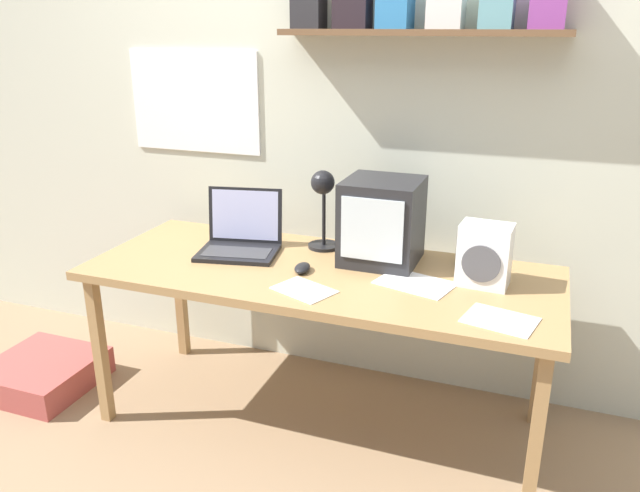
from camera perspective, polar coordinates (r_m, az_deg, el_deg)
name	(u,v)px	position (r m, az deg, el deg)	size (l,w,h in m)	color
ground_plane	(320,419)	(2.85, 0.00, -15.57)	(12.00, 12.00, 0.00)	#927556
back_wall	(361,104)	(2.83, 3.74, 12.86)	(5.60, 0.24, 2.60)	beige
corner_desk	(320,281)	(2.53, 0.00, -3.26)	(1.89, 0.75, 0.71)	#A07A4B
crt_monitor	(382,221)	(2.56, 5.69, 2.26)	(0.31, 0.31, 0.35)	#232326
laptop	(241,236)	(2.72, -7.22, 0.92)	(0.38, 0.34, 0.26)	black
desk_lamp	(323,198)	(2.64, 0.28, 4.44)	(0.14, 0.18, 0.36)	black
juice_glass	(465,250)	(2.62, 13.15, -0.34)	(0.08, 0.08, 0.13)	white
space_heater	(485,255)	(2.41, 14.82, -0.80)	(0.20, 0.15, 0.24)	white
computer_mouse	(302,268)	(2.48, -1.62, -2.02)	(0.07, 0.11, 0.03)	black
loose_paper_near_monitor	(415,283)	(2.40, 8.69, -3.38)	(0.32, 0.26, 0.00)	white
loose_paper_near_laptop	(304,290)	(2.32, -1.47, -4.03)	(0.26, 0.22, 0.00)	white
open_notebook	(500,320)	(2.17, 16.14, -6.52)	(0.26, 0.22, 0.00)	white
floor_cushion	(43,373)	(3.33, -24.00, -10.57)	(0.47, 0.47, 0.13)	#A74943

